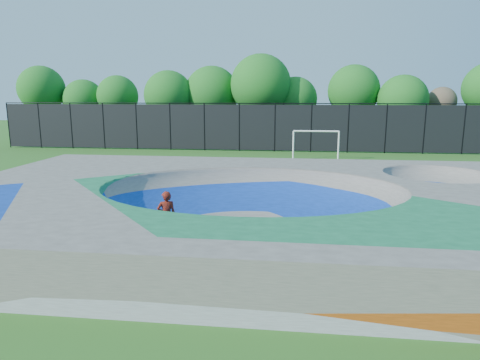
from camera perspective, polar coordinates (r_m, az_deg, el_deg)
The scene contains 7 objects.
ground at distance 15.77m, azimuth 1.51°, elevation -6.12°, with size 120.00×120.00×0.00m, color #245918.
skate_deck at distance 15.56m, azimuth 1.53°, elevation -3.49°, with size 22.00×14.00×1.50m, color gray.
skater at distance 14.17m, azimuth -9.75°, elevation -4.78°, with size 0.61×0.40×1.68m, color red.
skateboard at distance 14.42m, azimuth -9.64°, elevation -7.89°, with size 0.78×0.22×0.05m, color black.
soccer_goal at distance 31.36m, azimuth 10.09°, elevation 5.31°, with size 3.34×0.12×2.21m.
fence at distance 36.11m, azimuth 4.67°, elevation 7.12°, with size 48.09×0.09×4.04m.
treeline at distance 41.07m, azimuth 7.56°, elevation 11.56°, with size 53.22×7.44×8.37m.
Camera 1 is at (1.38, -14.98, 4.73)m, focal length 32.00 mm.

